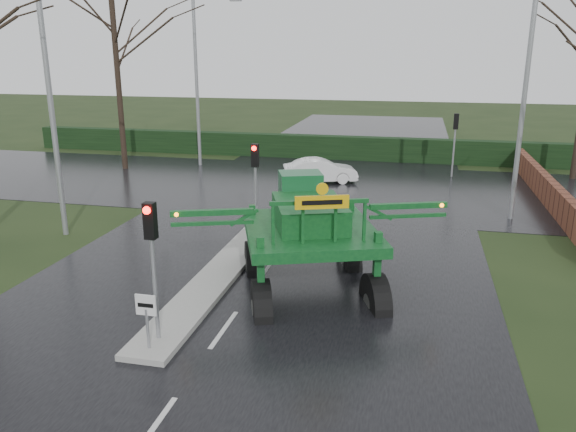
% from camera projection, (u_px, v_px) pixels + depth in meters
% --- Properties ---
extents(ground, '(140.00, 140.00, 0.00)m').
position_uv_depth(ground, '(224.00, 330.00, 14.18)').
color(ground, black).
rests_on(ground, ground).
extents(road_main, '(14.00, 80.00, 0.02)m').
position_uv_depth(road_main, '(303.00, 219.00, 23.53)').
color(road_main, black).
rests_on(road_main, ground).
extents(road_cross, '(80.00, 12.00, 0.02)m').
position_uv_depth(road_cross, '(326.00, 187.00, 29.14)').
color(road_cross, black).
rests_on(road_cross, ground).
extents(median_island, '(1.20, 10.00, 0.16)m').
position_uv_depth(median_island, '(216.00, 278.00, 17.24)').
color(median_island, gray).
rests_on(median_island, ground).
extents(hedge_row, '(44.00, 0.90, 1.50)m').
position_uv_depth(hedge_row, '(346.00, 148.00, 36.41)').
color(hedge_row, black).
rests_on(hedge_row, ground).
extents(brick_wall, '(0.40, 20.00, 1.20)m').
position_uv_depth(brick_wall, '(544.00, 186.00, 26.72)').
color(brick_wall, '#592D1E').
rests_on(brick_wall, ground).
extents(keep_left_sign, '(0.50, 0.07, 1.35)m').
position_uv_depth(keep_left_sign, '(146.00, 313.00, 12.75)').
color(keep_left_sign, gray).
rests_on(keep_left_sign, ground).
extents(traffic_signal_near, '(0.26, 0.33, 3.52)m').
position_uv_depth(traffic_signal_near, '(152.00, 242.00, 12.78)').
color(traffic_signal_near, gray).
rests_on(traffic_signal_near, ground).
extents(traffic_signal_mid, '(0.26, 0.33, 3.52)m').
position_uv_depth(traffic_signal_mid, '(255.00, 169.00, 20.73)').
color(traffic_signal_mid, gray).
rests_on(traffic_signal_mid, ground).
extents(traffic_signal_far, '(0.26, 0.33, 3.52)m').
position_uv_depth(traffic_signal_far, '(455.00, 131.00, 30.76)').
color(traffic_signal_far, gray).
rests_on(traffic_signal_far, ground).
extents(street_light_left_near, '(3.85, 0.30, 10.00)m').
position_uv_depth(street_light_left_near, '(55.00, 74.00, 19.86)').
color(street_light_left_near, gray).
rests_on(street_light_left_near, ground).
extents(street_light_right, '(3.85, 0.30, 10.00)m').
position_uv_depth(street_light_right, '(519.00, 72.00, 21.95)').
color(street_light_right, gray).
rests_on(street_light_right, ground).
extents(street_light_left_far, '(3.85, 0.30, 10.00)m').
position_uv_depth(street_light_left_far, '(201.00, 65.00, 32.95)').
color(street_light_left_far, gray).
rests_on(street_light_left_far, ground).
extents(tree_left_far, '(7.70, 7.70, 13.26)m').
position_uv_depth(tree_left_far, '(115.00, 44.00, 31.68)').
color(tree_left_far, black).
rests_on(tree_left_far, ground).
extents(crop_sprayer, '(7.51, 5.91, 4.44)m').
position_uv_depth(crop_sprayer, '(260.00, 235.00, 14.84)').
color(crop_sprayer, black).
rests_on(crop_sprayer, ground).
extents(white_sedan, '(4.13, 2.51, 1.29)m').
position_uv_depth(white_sedan, '(320.00, 183.00, 30.09)').
color(white_sedan, white).
rests_on(white_sedan, ground).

